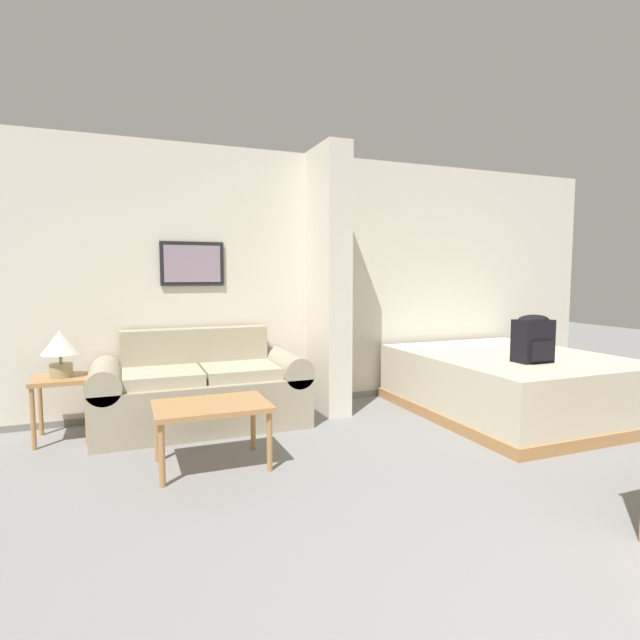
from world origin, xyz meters
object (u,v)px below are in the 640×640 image
(coffee_table, at_px, (211,411))
(backpack, at_px, (533,338))
(couch, at_px, (201,390))
(bed, at_px, (508,383))
(table_lamp, at_px, (60,347))

(coffee_table, relative_size, backpack, 1.88)
(coffee_table, distance_m, backpack, 2.84)
(couch, height_order, bed, couch)
(table_lamp, height_order, backpack, backpack)
(coffee_table, height_order, table_lamp, table_lamp)
(coffee_table, bearing_deg, bed, 6.22)
(table_lamp, bearing_deg, bed, -10.14)
(couch, xyz_separation_m, backpack, (2.74, -1.12, 0.48))
(couch, relative_size, backpack, 4.38)
(couch, xyz_separation_m, bed, (2.88, -0.68, -0.03))
(coffee_table, height_order, backpack, backpack)
(coffee_table, distance_m, table_lamp, 1.52)
(coffee_table, relative_size, table_lamp, 2.08)
(coffee_table, xyz_separation_m, backpack, (2.81, -0.12, 0.40))
(bed, xyz_separation_m, backpack, (-0.14, -0.44, 0.51))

